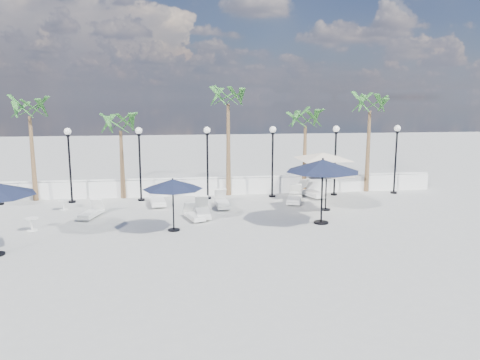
{
  "coord_description": "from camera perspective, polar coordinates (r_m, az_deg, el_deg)",
  "views": [
    {
      "loc": [
        -1.56,
        -17.96,
        5.35
      ],
      "look_at": [
        1.34,
        3.55,
        1.5
      ],
      "focal_mm": 35.0,
      "sensor_mm": 36.0,
      "label": 1
    }
  ],
  "objects": [
    {
      "name": "parasol_cream_sq_a",
      "position": [
        25.55,
        10.11,
        3.28
      ],
      "size": [
        5.29,
        5.29,
        2.6
      ],
      "color": "black",
      "rests_on": "ground"
    },
    {
      "name": "lounger_5",
      "position": [
        21.32,
        -4.56,
        -3.82
      ],
      "size": [
        0.67,
        1.98,
        0.74
      ],
      "rotation": [
        0.0,
        0.0,
        0.01
      ],
      "color": "silver",
      "rests_on": "ground"
    },
    {
      "name": "balustrade",
      "position": [
        25.97,
        -4.09,
        -0.8
      ],
      "size": [
        26.0,
        0.3,
        1.01
      ],
      "color": "silver",
      "rests_on": "ground"
    },
    {
      "name": "lamppost_2",
      "position": [
        24.7,
        -12.15,
        3.19
      ],
      "size": [
        0.36,
        0.36,
        3.84
      ],
      "color": "black",
      "rests_on": "ground"
    },
    {
      "name": "lamppost_1",
      "position": [
        25.22,
        -20.11,
        2.94
      ],
      "size": [
        0.36,
        0.36,
        3.84
      ],
      "color": "black",
      "rests_on": "ground"
    },
    {
      "name": "lounger_3",
      "position": [
        23.07,
        -2.2,
        -2.75
      ],
      "size": [
        0.68,
        1.93,
        0.72
      ],
      "rotation": [
        0.0,
        0.0,
        0.03
      ],
      "color": "silver",
      "rests_on": "ground"
    },
    {
      "name": "lamppost_5",
      "position": [
        26.07,
        11.57,
        3.56
      ],
      "size": [
        0.36,
        0.36,
        3.84
      ],
      "color": "black",
      "rests_on": "ground"
    },
    {
      "name": "palm_4",
      "position": [
        27.46,
        15.57,
        8.4
      ],
      "size": [
        2.6,
        2.6,
        5.7
      ],
      "color": "brown",
      "rests_on": "ground"
    },
    {
      "name": "lounger_2",
      "position": [
        20.86,
        -5.65,
        -4.27
      ],
      "size": [
        0.99,
        1.72,
        0.61
      ],
      "rotation": [
        0.0,
        0.0,
        0.31
      ],
      "color": "silver",
      "rests_on": "ground"
    },
    {
      "name": "lamppost_3",
      "position": [
        24.67,
        -4.0,
        3.38
      ],
      "size": [
        0.36,
        0.36,
        3.84
      ],
      "color": "black",
      "rests_on": "ground"
    },
    {
      "name": "lamppost_4",
      "position": [
        25.14,
        4.0,
        3.5
      ],
      "size": [
        0.36,
        0.36,
        3.84
      ],
      "color": "black",
      "rests_on": "ground"
    },
    {
      "name": "ground",
      "position": [
        18.8,
        -2.61,
        -6.48
      ],
      "size": [
        100.0,
        100.0,
        0.0
      ],
      "primitive_type": "plane",
      "color": "#AFAEA9",
      "rests_on": "ground"
    },
    {
      "name": "palm_3",
      "position": [
        26.26,
        7.99,
        6.91
      ],
      "size": [
        2.6,
        2.6,
        4.9
      ],
      "color": "brown",
      "rests_on": "ground"
    },
    {
      "name": "palm_2",
      "position": [
        25.41,
        -1.46,
        9.53
      ],
      "size": [
        2.6,
        2.6,
        6.1
      ],
      "color": "brown",
      "rests_on": "ground"
    },
    {
      "name": "parasol_navy_right",
      "position": [
        20.01,
        10.06,
        1.7
      ],
      "size": [
        3.17,
        3.17,
        2.84
      ],
      "color": "black",
      "rests_on": "ground"
    },
    {
      "name": "lounger_0",
      "position": [
        22.16,
        -17.69,
        -3.81
      ],
      "size": [
        1.0,
        1.83,
        0.65
      ],
      "rotation": [
        0.0,
        0.0,
        -0.27
      ],
      "color": "silver",
      "rests_on": "ground"
    },
    {
      "name": "side_table_1",
      "position": [
        24.04,
        -20.7,
        -2.74
      ],
      "size": [
        0.51,
        0.51,
        0.49
      ],
      "color": "silver",
      "rests_on": "ground"
    },
    {
      "name": "lamppost_6",
      "position": [
        27.42,
        18.5,
        3.56
      ],
      "size": [
        0.36,
        0.36,
        3.84
      ],
      "color": "black",
      "rests_on": "ground"
    },
    {
      "name": "parasol_navy_mid",
      "position": [
        18.89,
        -8.2,
        -0.54
      ],
      "size": [
        2.42,
        2.42,
        2.17
      ],
      "color": "black",
      "rests_on": "ground"
    },
    {
      "name": "lounger_1",
      "position": [
        23.92,
        -10.05,
        -2.36
      ],
      "size": [
        0.96,
        2.21,
        0.8
      ],
      "rotation": [
        0.0,
        0.0,
        0.13
      ],
      "color": "silver",
      "rests_on": "ground"
    },
    {
      "name": "lounger_6",
      "position": [
        25.72,
        8.6,
        -1.47
      ],
      "size": [
        1.3,
        2.19,
        0.78
      ],
      "rotation": [
        0.0,
        0.0,
        0.33
      ],
      "color": "silver",
      "rests_on": "ground"
    },
    {
      "name": "side_table_2",
      "position": [
        24.52,
        6.62,
        -1.92
      ],
      "size": [
        0.5,
        0.5,
        0.48
      ],
      "color": "silver",
      "rests_on": "ground"
    },
    {
      "name": "side_table_0",
      "position": [
        20.86,
        -24.04,
        -4.8
      ],
      "size": [
        0.54,
        0.54,
        0.52
      ],
      "color": "silver",
      "rests_on": "ground"
    },
    {
      "name": "palm_1",
      "position": [
        25.48,
        -14.37,
        6.16
      ],
      "size": [
        2.6,
        2.6,
        4.7
      ],
      "color": "brown",
      "rests_on": "ground"
    },
    {
      "name": "palm_0",
      "position": [
        26.34,
        -24.29,
        7.4
      ],
      "size": [
        2.6,
        2.6,
        5.5
      ],
      "color": "brown",
      "rests_on": "ground"
    },
    {
      "name": "lounger_4",
      "position": [
        24.19,
        6.64,
        -2.16
      ],
      "size": [
        1.28,
        2.16,
        0.77
      ],
      "rotation": [
        0.0,
        0.0,
        -0.32
      ],
      "color": "silver",
      "rests_on": "ground"
    },
    {
      "name": "parasol_cream_sq_b",
      "position": [
        22.52,
        10.53,
        1.39
      ],
      "size": [
        4.37,
        4.37,
        2.19
      ],
      "color": "black",
      "rests_on": "ground"
    }
  ]
}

